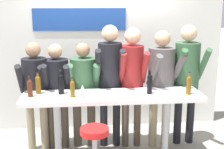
{
  "coord_description": "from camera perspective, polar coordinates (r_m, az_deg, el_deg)",
  "views": [
    {
      "loc": [
        -0.39,
        -3.95,
        2.2
      ],
      "look_at": [
        0.0,
        0.08,
        1.22
      ],
      "focal_mm": 50.0,
      "sensor_mm": 36.0,
      "label": 1
    }
  ],
  "objects": [
    {
      "name": "back_wall",
      "position": [
        5.33,
        -1.3,
        4.82
      ],
      "size": [
        4.0,
        0.12,
        2.76
      ],
      "color": "silver",
      "rests_on": "ground_plane"
    },
    {
      "name": "tasting_table",
      "position": [
        4.21,
        0.11,
        -5.6
      ],
      "size": [
        2.4,
        0.57,
        0.97
      ],
      "color": "white",
      "rests_on": "ground_plane"
    },
    {
      "name": "bar_stool",
      "position": [
        3.8,
        -3.19,
        -13.24
      ],
      "size": [
        0.36,
        0.36,
        0.73
      ],
      "color": "#B2B2B7",
      "rests_on": "ground_plane"
    },
    {
      "name": "person_far_left",
      "position": [
        4.59,
        -13.88,
        -1.94
      ],
      "size": [
        0.42,
        0.51,
        1.62
      ],
      "rotation": [
        0.0,
        0.0,
        -0.0
      ],
      "color": "gray",
      "rests_on": "ground_plane"
    },
    {
      "name": "person_left",
      "position": [
        4.61,
        -10.1,
        -2.0
      ],
      "size": [
        0.44,
        0.52,
        1.58
      ],
      "rotation": [
        0.0,
        0.0,
        -0.03
      ],
      "color": "#473D33",
      "rests_on": "ground_plane"
    },
    {
      "name": "person_center_left",
      "position": [
        4.63,
        -5.22,
        -1.81
      ],
      "size": [
        0.46,
        0.53,
        1.59
      ],
      "rotation": [
        0.0,
        0.0,
        0.0
      ],
      "color": "#473D33",
      "rests_on": "ground_plane"
    },
    {
      "name": "person_center",
      "position": [
        4.56,
        -0.35,
        0.39
      ],
      "size": [
        0.44,
        0.58,
        1.85
      ],
      "rotation": [
        0.0,
        0.0,
        -0.07
      ],
      "color": "black",
      "rests_on": "ground_plane"
    },
    {
      "name": "person_center_right",
      "position": [
        4.55,
        3.7,
        0.08
      ],
      "size": [
        0.4,
        0.54,
        1.81
      ],
      "rotation": [
        0.0,
        0.0,
        -0.03
      ],
      "color": "#473D33",
      "rests_on": "ground_plane"
    },
    {
      "name": "person_right",
      "position": [
        4.65,
        9.02,
        -0.38
      ],
      "size": [
        0.53,
        0.63,
        1.76
      ],
      "rotation": [
        0.0,
        0.0,
        0.19
      ],
      "color": "gray",
      "rests_on": "ground_plane"
    },
    {
      "name": "person_far_right",
      "position": [
        4.78,
        13.54,
        0.51
      ],
      "size": [
        0.45,
        0.58,
        1.84
      ],
      "rotation": [
        0.0,
        0.0,
        0.04
      ],
      "color": "black",
      "rests_on": "ground_plane"
    },
    {
      "name": "wine_bottle_0",
      "position": [
        4.26,
        -13.35,
        -1.68
      ],
      "size": [
        0.07,
        0.07,
        0.3
      ],
      "color": "brown",
      "rests_on": "tasting_table"
    },
    {
      "name": "wine_bottle_1",
      "position": [
        4.16,
        -14.78,
        -2.29
      ],
      "size": [
        0.07,
        0.07,
        0.27
      ],
      "color": "#4C1E0F",
      "rests_on": "tasting_table"
    },
    {
      "name": "wine_bottle_2",
      "position": [
        4.19,
        -9.33,
        -1.55
      ],
      "size": [
        0.08,
        0.08,
        0.33
      ],
      "color": "black",
      "rests_on": "tasting_table"
    },
    {
      "name": "wine_bottle_3",
      "position": [
        4.04,
        -7.26,
        -2.47
      ],
      "size": [
        0.06,
        0.06,
        0.27
      ],
      "color": "brown",
      "rests_on": "tasting_table"
    },
    {
      "name": "wine_bottle_4",
      "position": [
        4.17,
        6.91,
        -1.56
      ],
      "size": [
        0.07,
        0.07,
        0.33
      ],
      "color": "black",
      "rests_on": "tasting_table"
    },
    {
      "name": "wine_bottle_5",
      "position": [
        4.24,
        13.87,
        -1.74
      ],
      "size": [
        0.07,
        0.07,
        0.31
      ],
      "color": "brown",
      "rests_on": "tasting_table"
    },
    {
      "name": "wine_glass_0",
      "position": [
        3.98,
        -5.41,
        -2.61
      ],
      "size": [
        0.07,
        0.07,
        0.18
      ],
      "color": "silver",
      "rests_on": "tasting_table"
    }
  ]
}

